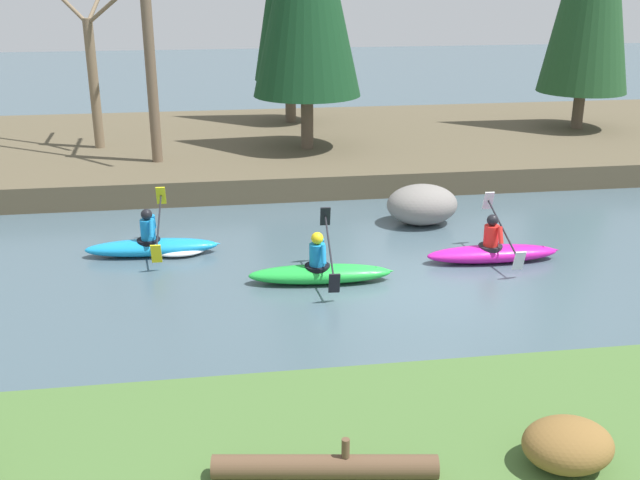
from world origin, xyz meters
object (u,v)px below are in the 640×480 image
Objects in this scene: kayaker_middle at (321,271)px; boulder_midstream at (422,205)px; kayaker_lead at (494,251)px; kayaker_trailing at (157,246)px; driftwood_log at (325,467)px.

boulder_midstream is at bearing 51.53° from kayaker_middle.
kayaker_lead is 6.89m from kayaker_trailing.
boulder_midstream is (5.96, 1.16, 0.27)m from kayaker_trailing.
boulder_midstream is at bearing 108.60° from kayaker_lead.
kayaker_middle is (-3.60, -0.55, 0.00)m from kayaker_lead.
kayaker_lead is at bearing 66.60° from driftwood_log.
kayaker_middle is at bearing 90.23° from driftwood_log.
boulder_midstream is (2.82, 3.09, 0.24)m from kayaker_middle.
kayaker_lead and kayaker_trailing have the same top height.
boulder_midstream is at bearing 12.12° from kayaker_trailing.
kayaker_middle is 1.25× the size of driftwood_log.
kayaker_trailing is 1.25× the size of driftwood_log.
driftwood_log is at bearing -120.42° from kayaker_lead.
driftwood_log is (-0.98, -6.86, 0.78)m from kayaker_middle.
kayaker_lead is 1.00× the size of kayaker_trailing.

